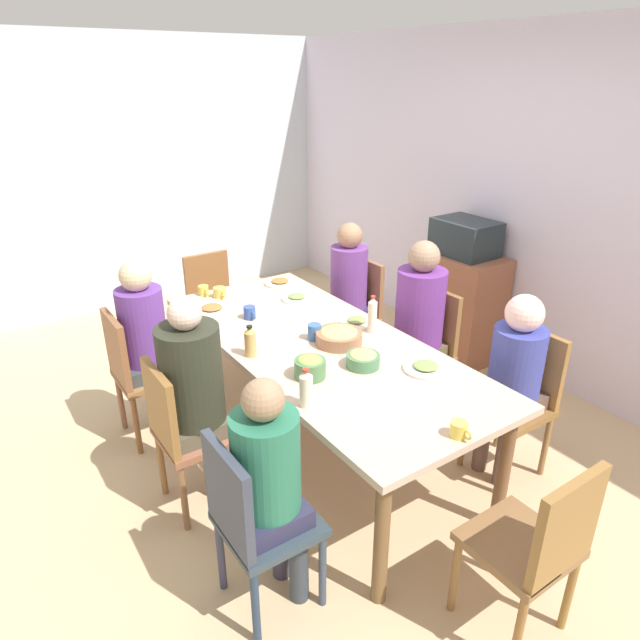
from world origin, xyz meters
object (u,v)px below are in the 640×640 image
at_px(chair_5, 136,369).
at_px(cup_4, 250,313).
at_px(cup_0, 220,292).
at_px(side_cabinet, 458,305).
at_px(plate_4, 426,368).
at_px(chair_4, 425,345).
at_px(person_1, 348,286).
at_px(chair_0, 519,394).
at_px(bottle_0, 372,315).
at_px(bowl_2, 310,367).
at_px(microwave, 465,237).
at_px(person_5, 146,335).
at_px(chair_1, 356,308).
at_px(plate_3, 280,282).
at_px(bowl_1, 339,336).
at_px(cup_2, 315,332).
at_px(person_6, 194,385).
at_px(bottle_2, 250,342).
at_px(plate_1, 212,309).
at_px(plate_0, 297,298).
at_px(plate_2, 357,322).
at_px(cup_3, 204,291).
at_px(person_0, 514,371).
at_px(chair_7, 214,302).
at_px(person_4, 419,314).
at_px(bowl_0, 363,359).
at_px(bottle_1, 306,389).
at_px(cup_1, 459,430).
at_px(dining_table, 320,353).
at_px(chair_2, 538,544).
at_px(chair_6, 182,429).

height_order(chair_5, cup_4, chair_5).
xyz_separation_m(cup_0, side_cabinet, (0.54, 1.91, -0.36)).
bearing_deg(plate_4, chair_4, 134.72).
bearing_deg(person_1, chair_5, -90.00).
xyz_separation_m(chair_0, bottle_0, (-0.74, -0.54, 0.38)).
bearing_deg(bowl_2, side_cabinet, 111.19).
bearing_deg(microwave, person_5, -97.16).
relative_size(chair_0, side_cabinet, 1.00).
xyz_separation_m(chair_1, plate_3, (-0.21, -0.57, 0.28)).
relative_size(bowl_1, cup_2, 2.38).
height_order(person_6, bottle_2, person_6).
height_order(chair_1, person_1, person_1).
bearing_deg(plate_1, plate_0, 75.87).
distance_m(plate_2, bottle_2, 0.77).
bearing_deg(cup_3, bowl_1, 16.33).
relative_size(bowl_2, side_cabinet, 0.19).
height_order(chair_4, bottle_0, bottle_0).
bearing_deg(plate_4, cup_2, -156.19).
xyz_separation_m(bowl_2, bottle_0, (-0.25, 0.62, 0.05)).
bearing_deg(plate_3, bottle_2, -38.65).
distance_m(person_1, side_cabinet, 1.02).
bearing_deg(plate_4, plate_3, 179.06).
bearing_deg(bottle_2, plate_3, 141.35).
bearing_deg(cup_0, plate_1, -36.87).
distance_m(person_5, cup_4, 0.67).
height_order(person_0, chair_7, person_0).
distance_m(chair_0, cup_0, 2.12).
relative_size(person_4, bottle_2, 6.82).
xyz_separation_m(bowl_0, bottle_1, (0.16, -0.47, 0.05)).
bearing_deg(person_4, plate_1, -125.65).
relative_size(person_0, plate_0, 5.27).
bearing_deg(person_4, cup_1, -36.20).
bearing_deg(bottle_0, chair_0, 36.20).
xyz_separation_m(chair_7, plate_3, (0.56, 0.32, 0.28)).
bearing_deg(bottle_0, plate_2, 179.75).
height_order(bottle_2, microwave, microwave).
height_order(dining_table, chair_5, chair_5).
relative_size(plate_0, side_cabinet, 0.24).
distance_m(dining_table, cup_4, 0.59).
bearing_deg(chair_0, plate_2, -148.78).
bearing_deg(bowl_0, person_5, -144.37).
distance_m(chair_2, plate_1, 2.42).
bearing_deg(chair_2, cup_1, -177.89).
height_order(plate_3, bottle_0, bottle_0).
distance_m(chair_7, plate_3, 0.70).
bearing_deg(chair_4, plate_1, -123.63).
height_order(dining_table, chair_6, chair_6).
bearing_deg(chair_2, cup_4, -175.23).
xyz_separation_m(dining_table, person_1, (-0.79, 0.80, 0.02)).
bearing_deg(chair_1, bowl_0, -36.47).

